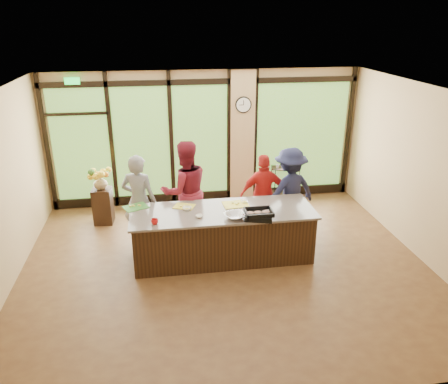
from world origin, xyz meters
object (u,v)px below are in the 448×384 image
object	(u,v)px
island_base	(223,235)
cook_right	(289,191)
roasting_pan	(259,216)
bar_cart	(285,178)
cook_left	(139,201)
flower_stand	(103,206)

from	to	relation	value
island_base	cook_right	world-z (taller)	cook_right
roasting_pan	bar_cart	world-z (taller)	roasting_pan
cook_left	roasting_pan	xyz separation A→B (m)	(2.00, -1.10, 0.07)
flower_stand	bar_cart	world-z (taller)	bar_cart
bar_cart	flower_stand	bearing A→B (deg)	-150.10
cook_right	flower_stand	xyz separation A→B (m)	(-3.71, 0.97, -0.49)
cook_left	flower_stand	bearing A→B (deg)	-34.20
roasting_pan	flower_stand	world-z (taller)	roasting_pan
bar_cart	roasting_pan	bearing A→B (deg)	-93.92
bar_cart	cook_left	bearing A→B (deg)	-131.34
cook_right	bar_cart	distance (m)	1.72
roasting_pan	flower_stand	distance (m)	3.61
island_base	bar_cart	distance (m)	3.08
island_base	cook_left	bearing A→B (deg)	154.19
cook_left	roasting_pan	distance (m)	2.28
island_base	roasting_pan	size ratio (longest dim) A/B	6.80
cook_right	island_base	bearing A→B (deg)	11.46
cook_left	bar_cart	size ratio (longest dim) A/B	2.06
island_base	roasting_pan	distance (m)	0.85
cook_left	cook_right	world-z (taller)	cook_left
cook_right	flower_stand	size ratio (longest dim) A/B	2.29
cook_left	roasting_pan	bearing A→B (deg)	170.32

